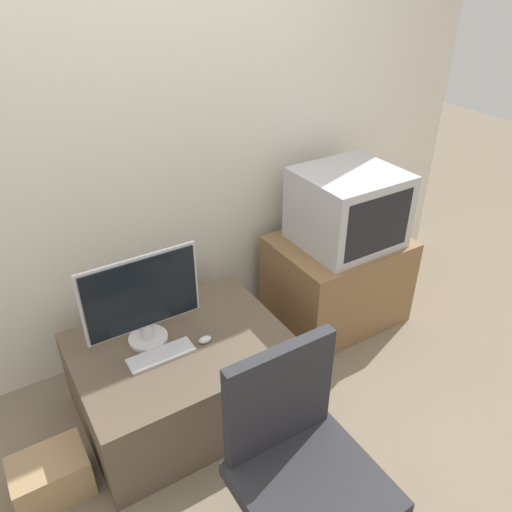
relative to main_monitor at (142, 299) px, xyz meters
The scene contains 10 objects.
ground_plane 1.11m from the main_monitor, 67.85° to the right, with size 12.00×12.00×0.00m, color #7F705B.
wall_back 0.87m from the main_monitor, 58.09° to the left, with size 4.40×0.05×2.60m.
desk 0.50m from the main_monitor, 39.02° to the right, with size 1.02×0.78×0.44m.
side_stand 1.36m from the main_monitor, ahead, with size 0.79×0.61×0.57m.
main_monitor is the anchor object (origin of this frame).
keyboard 0.28m from the main_monitor, 86.95° to the right, with size 0.32×0.11×0.01m.
mouse 0.37m from the main_monitor, 35.79° to the right, with size 0.07×0.04×0.03m.
crt_tv 1.32m from the main_monitor, ahead, with size 0.57×0.52×0.45m.
office_chair 1.06m from the main_monitor, 77.80° to the right, with size 0.53×0.53×0.92m.
cardboard_box_lower 0.87m from the main_monitor, 156.94° to the right, with size 0.32×0.23×0.22m.
Camera 1 is at (-0.87, -1.08, 2.08)m, focal length 35.00 mm.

